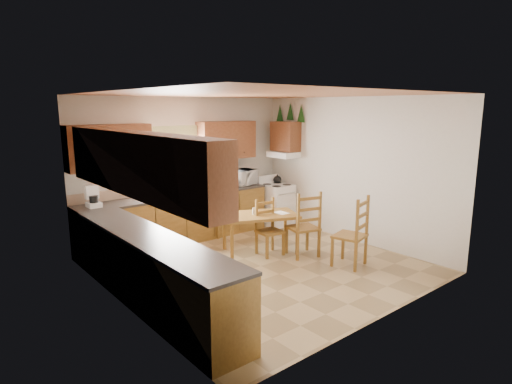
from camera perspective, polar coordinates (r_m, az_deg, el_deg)
floor at (r=6.98m, az=0.63°, el=-9.83°), size 4.50×4.50×0.00m
ceiling at (r=6.51m, az=0.69°, el=12.92°), size 4.50×4.50×0.00m
wall_left at (r=5.46m, az=-17.66°, el=-1.56°), size 4.50×4.50×0.00m
wall_right at (r=8.23m, az=12.71°, el=2.88°), size 4.50×4.50×0.00m
wall_back at (r=8.43m, az=-9.30°, el=3.20°), size 4.50×4.50×0.00m
wall_front at (r=5.14m, az=17.12°, el=-2.30°), size 4.50×4.50×0.00m
lower_cab_back at (r=8.17m, az=-10.29°, el=-3.60°), size 3.75×0.60×0.88m
lower_cab_left at (r=5.71m, az=-13.70°, el=-10.36°), size 0.60×3.60×0.88m
counter_back at (r=8.07m, az=-10.41°, el=-0.44°), size 3.75×0.63×0.04m
counter_left at (r=5.56m, az=-13.92°, el=-5.94°), size 0.63×3.60×0.04m
backsplash at (r=8.30m, az=-11.42°, el=0.62°), size 3.75×0.01×0.18m
upper_cab_back_left at (r=7.56m, az=-18.97°, el=5.68°), size 1.41×0.33×0.75m
upper_cab_back_right at (r=8.71m, az=-3.92°, el=6.92°), size 1.25×0.33×0.75m
upper_cab_left at (r=5.30m, az=-15.72°, el=3.72°), size 0.33×3.60×0.75m
upper_cab_stove at (r=9.15m, az=3.94°, el=7.41°), size 0.33×0.62×0.62m
range_hood at (r=9.15m, az=3.68°, el=5.02°), size 0.44×0.62×0.12m
window_frame at (r=8.23m, az=-11.04°, el=4.35°), size 1.13×0.02×1.18m
window_pane at (r=8.23m, az=-11.02°, el=4.35°), size 1.05×0.01×1.10m
window_valance at (r=8.16m, az=-11.07°, el=7.82°), size 1.19×0.01×0.24m
sink_basin at (r=8.10m, az=-9.96°, el=-0.10°), size 0.75×0.45×0.04m
pine_decal_a at (r=8.99m, az=6.02°, el=10.37°), size 0.22×0.22×0.36m
pine_decal_b at (r=9.22m, az=4.58°, el=10.67°), size 0.22×0.22×0.36m
pine_decal_c at (r=9.45m, az=3.20°, el=10.46°), size 0.22×0.22×0.36m
stove at (r=9.25m, az=2.78°, el=-1.74°), size 0.59×0.60×0.86m
coffeemaker at (r=7.37m, az=-20.87°, el=-0.68°), size 0.26×0.28×0.32m
paper_towel at (r=8.38m, az=-6.62°, el=1.18°), size 0.15×0.15×0.27m
toaster at (r=8.60m, az=-3.55°, el=1.23°), size 0.24×0.17×0.19m
microwave at (r=8.88m, az=-1.74°, el=1.97°), size 0.60×0.49×0.31m
dining_table at (r=7.53m, az=0.56°, el=-5.48°), size 1.46×1.18×0.68m
chair_near_left at (r=7.33m, az=6.28°, el=-4.21°), size 0.58×0.56×1.13m
chair_near_right at (r=6.99m, az=12.41°, el=-5.14°), size 0.58×0.56×1.14m
chair_far_left at (r=8.33m, az=-6.79°, el=-2.62°), size 0.52×0.51×1.05m
chair_far_right at (r=7.35m, az=1.87°, el=-4.79°), size 0.44×0.42×0.95m
table_paper at (r=7.54m, az=3.38°, el=-2.78°), size 0.21×0.27×0.00m
table_card at (r=7.41m, az=-0.16°, el=-2.54°), size 0.09×0.03×0.12m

